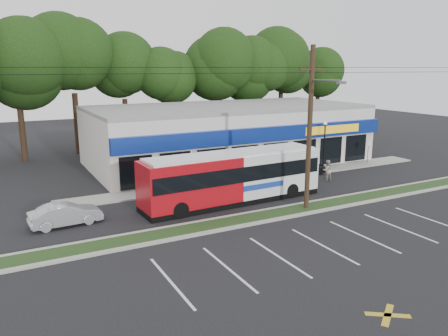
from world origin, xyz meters
The scene contains 15 objects.
ground centered at (0.00, 0.00, 0.00)m, with size 120.00×120.00×0.00m, color black.
grass_strip centered at (0.00, 1.00, 0.06)m, with size 40.00×1.60×0.12m, color #1E3214.
curb_south centered at (0.00, 0.15, 0.07)m, with size 40.00×0.25×0.14m, color #9E9E93.
curb_north centered at (0.00, 1.85, 0.07)m, with size 40.00×0.25×0.14m, color #9E9E93.
sidewalk centered at (5.00, 9.00, 0.05)m, with size 32.00×2.20×0.10m, color #9E9E93.
strip_mall centered at (5.50, 15.91, 2.65)m, with size 25.00×12.55×5.30m.
utility_pole centered at (2.83, 0.93, 5.41)m, with size 50.00×2.77×10.00m.
lamp_post centered at (11.00, 8.80, 2.67)m, with size 0.30×0.30×4.25m.
sign_post centered at (16.00, 8.57, 1.56)m, with size 0.45×0.10×2.23m.
tree_line centered at (4.00, 26.00, 8.42)m, with size 46.76×6.76×11.83m.
metrobus centered at (-0.31, 4.50, 1.78)m, with size 12.57×3.14×3.35m.
car_dark centered at (8.58, 8.50, 0.66)m, with size 1.56×3.88×1.32m, color black.
car_silver centered at (-10.78, 5.05, 0.65)m, with size 1.37×3.92×1.29m, color #9FA3A7.
pedestrian_a centered at (5.97, 6.67, 0.81)m, with size 0.59×0.39×1.62m, color white.
pedestrian_b centered at (9.00, 6.00, 0.82)m, with size 0.80×0.62×1.64m, color #BAB2A8.
Camera 1 is at (-13.81, -19.70, 8.68)m, focal length 35.00 mm.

